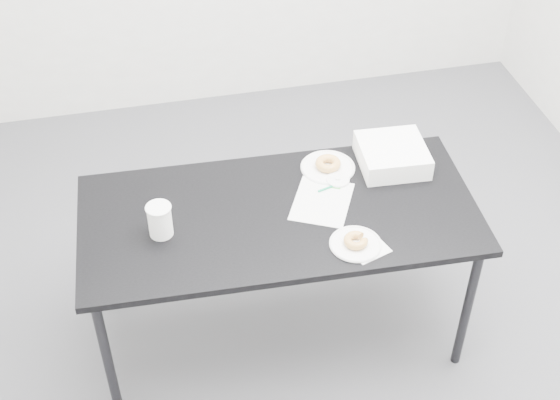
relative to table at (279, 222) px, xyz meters
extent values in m
plane|color=#4F5054|center=(0.03, -0.01, -0.68)|extent=(4.00, 4.00, 0.00)
cube|color=black|center=(0.00, 0.00, 0.04)|extent=(1.64, 0.82, 0.03)
cylinder|color=black|center=(-0.76, -0.29, -0.33)|extent=(0.04, 0.04, 0.71)
cylinder|color=black|center=(-0.73, 0.35, -0.33)|extent=(0.04, 0.04, 0.71)
cylinder|color=black|center=(0.73, -0.35, -0.33)|extent=(0.04, 0.04, 0.71)
cylinder|color=black|center=(0.76, 0.29, -0.33)|extent=(0.04, 0.04, 0.71)
cube|color=white|center=(0.19, 0.02, 0.06)|extent=(0.33, 0.36, 0.00)
cube|color=green|center=(0.27, 0.11, 0.06)|extent=(0.06, 0.06, 0.00)
cylinder|color=#0C8555|center=(0.25, 0.10, 0.06)|extent=(0.13, 0.05, 0.01)
cube|color=white|center=(0.29, -0.27, 0.06)|extent=(0.18, 0.18, 0.00)
cylinder|color=white|center=(0.25, -0.25, 0.06)|extent=(0.20, 0.20, 0.01)
torus|color=#C0763C|center=(0.25, -0.25, 0.08)|extent=(0.11, 0.11, 0.03)
cylinder|color=white|center=(0.27, 0.23, 0.06)|extent=(0.24, 0.24, 0.01)
torus|color=#C0763C|center=(0.27, 0.23, 0.08)|extent=(0.14, 0.14, 0.04)
cylinder|color=white|center=(-0.48, -0.02, 0.13)|extent=(0.09, 0.09, 0.14)
cylinder|color=white|center=(0.29, 0.13, 0.06)|extent=(0.10, 0.10, 0.01)
cube|color=white|center=(0.55, 0.20, 0.10)|extent=(0.30, 0.30, 0.09)
camera|label=1|loc=(-0.51, -2.29, 2.17)|focal=50.00mm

